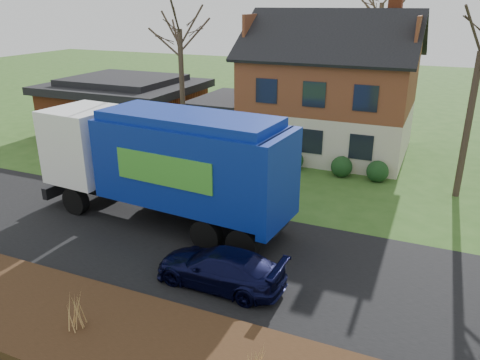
% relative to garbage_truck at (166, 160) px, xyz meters
% --- Properties ---
extents(ground, '(120.00, 120.00, 0.00)m').
position_rel_garbage_truck_xyz_m(ground, '(1.47, -1.47, -2.66)').
color(ground, '#2E531B').
rests_on(ground, ground).
extents(road, '(80.00, 7.00, 0.02)m').
position_rel_garbage_truck_xyz_m(road, '(1.47, -1.47, -2.65)').
color(road, black).
rests_on(road, ground).
extents(mulch_verge, '(80.00, 3.50, 0.30)m').
position_rel_garbage_truck_xyz_m(mulch_verge, '(1.47, -6.77, -2.51)').
color(mulch_verge, black).
rests_on(mulch_verge, ground).
extents(main_house, '(12.95, 8.95, 9.26)m').
position_rel_garbage_truck_xyz_m(main_house, '(2.96, 12.44, 1.37)').
color(main_house, beige).
rests_on(main_house, ground).
extents(ranch_house, '(9.80, 8.20, 3.70)m').
position_rel_garbage_truck_xyz_m(ranch_house, '(-10.53, 11.53, -0.85)').
color(ranch_house, '#994121').
rests_on(ranch_house, ground).
extents(garbage_truck, '(10.97, 3.77, 4.61)m').
position_rel_garbage_truck_xyz_m(garbage_truck, '(0.00, 0.00, 0.00)').
color(garbage_truck, black).
rests_on(garbage_truck, ground).
extents(silver_sedan, '(5.38, 2.65, 1.70)m').
position_rel_garbage_truck_xyz_m(silver_sedan, '(0.85, 1.84, -1.81)').
color(silver_sedan, '#95989C').
rests_on(silver_sedan, ground).
extents(navy_wagon, '(4.27, 1.85, 1.22)m').
position_rel_garbage_truck_xyz_m(navy_wagon, '(3.89, -3.27, -2.05)').
color(navy_wagon, black).
rests_on(navy_wagon, ground).
extents(tree_front_west, '(3.29, 3.29, 9.79)m').
position_rel_garbage_truck_xyz_m(tree_front_west, '(-4.37, 8.86, 5.41)').
color(tree_front_west, '#3C2F24').
rests_on(tree_front_west, ground).
extents(grass_clump_mid, '(0.38, 0.31, 1.05)m').
position_rel_garbage_truck_xyz_m(grass_clump_mid, '(1.53, -7.03, -1.84)').
color(grass_clump_mid, tan).
rests_on(grass_clump_mid, mulch_verge).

